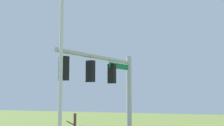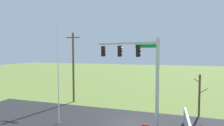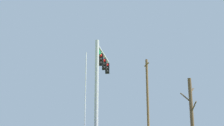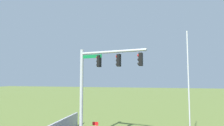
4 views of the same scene
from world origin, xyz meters
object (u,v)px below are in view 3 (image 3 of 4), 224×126
Objects in this scene: signal_mast at (100,75)px; utility_pole at (148,97)px; flagpole at (85,95)px; bare_tree at (192,115)px.

utility_pole is (-9.51, 5.82, -0.66)m from signal_mast.
signal_mast is at bearing -31.47° from utility_pole.
bare_tree is (12.45, 6.04, -2.31)m from flagpole.
signal_mast reaches higher than bare_tree.
utility_pole is 2.11× the size of bare_tree.
flagpole is at bearing -70.97° from utility_pole.
signal_mast is 1.79× the size of bare_tree.
bare_tree is (14.85, -0.94, -2.47)m from utility_pole.
signal_mast is 0.85× the size of flagpole.
utility_pole is at bearing 109.03° from flagpole.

